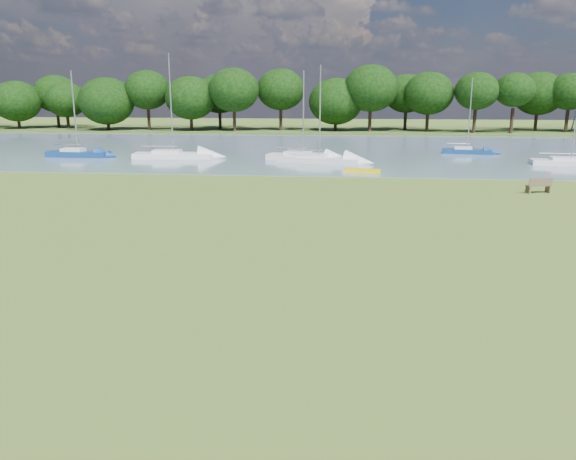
# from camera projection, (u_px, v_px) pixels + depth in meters

# --- Properties ---
(ground) EXTENTS (220.00, 220.00, 0.00)m
(ground) POSITION_uv_depth(u_px,v_px,m) (317.00, 265.00, 21.12)
(ground) COLOR olive
(river) EXTENTS (220.00, 40.00, 0.10)m
(river) POSITION_uv_depth(u_px,v_px,m) (338.00, 150.00, 61.63)
(river) COLOR slate
(river) RESTS_ON ground
(far_bank) EXTENTS (220.00, 20.00, 0.40)m
(far_bank) POSITION_uv_depth(u_px,v_px,m) (342.00, 131.00, 90.57)
(far_bank) COLOR #4C6626
(far_bank) RESTS_ON ground
(riverbank_bench) EXTENTS (1.67, 0.89, 0.99)m
(riverbank_bench) POSITION_uv_depth(u_px,v_px,m) (539.00, 186.00, 35.64)
(riverbank_bench) COLOR brown
(riverbank_bench) RESTS_ON ground
(kayak) EXTENTS (2.94, 1.22, 0.29)m
(kayak) POSITION_uv_depth(u_px,v_px,m) (362.00, 171.00, 44.42)
(kayak) COLOR yellow
(kayak) RESTS_ON river
(tree_line) EXTENTS (144.61, 7.94, 9.61)m
(tree_line) POSITION_uv_depth(u_px,v_px,m) (350.00, 94.00, 85.19)
(tree_line) COLOR black
(tree_line) RESTS_ON far_bank
(sailboat_1) EXTENTS (7.67, 2.79, 9.63)m
(sailboat_1) POSITION_uv_depth(u_px,v_px,m) (172.00, 153.00, 53.46)
(sailboat_1) COLOR silver
(sailboat_1) RESTS_ON river
(sailboat_3) EXTENTS (7.11, 3.57, 8.06)m
(sailboat_3) POSITION_uv_depth(u_px,v_px,m) (302.00, 155.00, 52.16)
(sailboat_3) COLOR silver
(sailboat_3) RESTS_ON river
(sailboat_4) EXTENTS (6.66, 2.41, 7.63)m
(sailboat_4) POSITION_uv_depth(u_px,v_px,m) (570.00, 160.00, 48.62)
(sailboat_4) COLOR silver
(sailboat_4) RESTS_ON river
(sailboat_5) EXTENTS (5.12, 2.10, 7.51)m
(sailboat_5) POSITION_uv_depth(u_px,v_px,m) (467.00, 149.00, 57.32)
(sailboat_5) COLOR navy
(sailboat_5) RESTS_ON river
(sailboat_6) EXTENTS (7.74, 3.93, 8.47)m
(sailboat_6) POSITION_uv_depth(u_px,v_px,m) (318.00, 157.00, 50.44)
(sailboat_6) COLOR silver
(sailboat_6) RESTS_ON river
(sailboat_7) EXTENTS (6.03, 1.85, 8.12)m
(sailboat_7) POSITION_uv_depth(u_px,v_px,m) (77.00, 152.00, 54.50)
(sailboat_7) COLOR navy
(sailboat_7) RESTS_ON river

